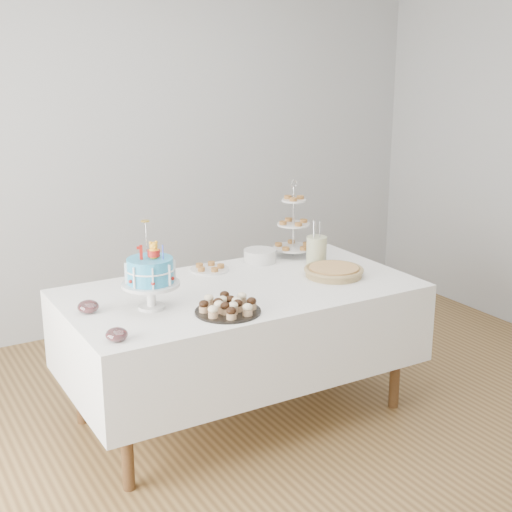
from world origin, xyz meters
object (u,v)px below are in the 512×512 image
pie (334,271)px  jam_bowl_b (88,307)px  jam_bowl_a (117,335)px  utensil_pitcher (317,250)px  tiered_stand (293,225)px  table (241,326)px  birthday_cake (151,285)px  plate_stack (260,256)px  cupcake_tray (228,306)px  pastry_plate (210,268)px

pie → jam_bowl_b: jam_bowl_b is taller
jam_bowl_a → utensil_pitcher: size_ratio=0.37×
jam_bowl_b → utensil_pitcher: utensil_pitcher is taller
tiered_stand → jam_bowl_b: 1.49m
table → birthday_cake: 0.65m
birthday_cake → plate_stack: size_ratio=2.26×
jam_bowl_a → jam_bowl_b: (0.00, 0.41, 0.00)m
cupcake_tray → pie: cupcake_tray is taller
cupcake_tray → pastry_plate: size_ratio=1.43×
plate_stack → tiered_stand: bearing=2.6°
table → utensil_pitcher: utensil_pitcher is taller
pie → plate_stack: bearing=115.4°
cupcake_tray → utensil_pitcher: bearing=27.9°
cupcake_tray → pastry_plate: 0.72m
pie → utensil_pitcher: bearing=80.8°
plate_stack → jam_bowl_b: plate_stack is taller
cupcake_tray → jam_bowl_b: bearing=149.8°
table → tiered_stand: (0.59, 0.38, 0.43)m
table → jam_bowl_a: bearing=-155.9°
birthday_cake → tiered_stand: bearing=37.9°
pie → jam_bowl_b: size_ratio=3.21×
table → jam_bowl_a: jam_bowl_a is taller
tiered_stand → utensil_pitcher: 0.27m
cupcake_tray → tiered_stand: 1.10m
pastry_plate → birthday_cake: bearing=-141.3°
table → plate_stack: 0.57m
cupcake_tray → jam_bowl_b: (-0.60, 0.35, -0.01)m
table → pastry_plate: bearing=90.5°
pie → plate_stack: size_ratio=1.73×
jam_bowl_b → tiered_stand: bearing=13.6°
table → plate_stack: bearing=47.3°
tiered_stand → cupcake_tray: bearing=-140.3°
pie → jam_bowl_b: bearing=174.8°
jam_bowl_b → birthday_cake: bearing=-19.3°
plate_stack → jam_bowl_a: size_ratio=1.96×
pastry_plate → jam_bowl_a: jam_bowl_a is taller
jam_bowl_a → jam_bowl_b: 0.41m
tiered_stand → plate_stack: (-0.25, -0.01, -0.16)m
pie → jam_bowl_a: 1.43m
pie → utensil_pitcher: (0.04, 0.23, 0.07)m
plate_stack → pastry_plate: (-0.35, -0.00, -0.02)m
plate_stack → utensil_pitcher: (0.26, -0.24, 0.06)m
pie → jam_bowl_a: bearing=-168.5°
jam_bowl_a → pastry_plate: bearing=41.7°
cupcake_tray → jam_bowl_a: 0.60m
tiered_stand → jam_bowl_b: tiered_stand is taller
jam_bowl_a → utensil_pitcher: (1.44, 0.51, 0.07)m
jam_bowl_a → table: bearing=24.1°
tiered_stand → birthday_cake: bearing=-158.5°
jam_bowl_b → pastry_plate: bearing=21.7°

